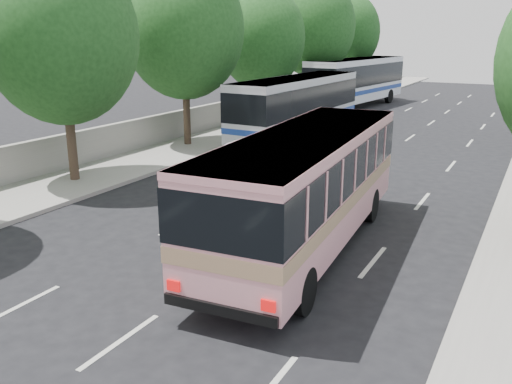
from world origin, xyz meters
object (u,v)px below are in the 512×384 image
Objects in this scene: pink_taxi at (302,168)px; tour_coach_rear at (357,78)px; tour_coach_front at (297,102)px; white_pickup at (240,161)px; pink_bus at (307,178)px.

pink_taxi is 0.34× the size of tour_coach_rear.
white_pickup is at bearing -78.52° from tour_coach_front.
tour_coach_rear is at bearing 101.43° from pink_bus.
tour_coach_front is (-6.79, 14.53, 0.05)m from pink_bus.
pink_taxi is at bearing 110.26° from pink_bus.
tour_coach_front is 0.89× the size of tour_coach_rear.
white_pickup is 24.06m from tour_coach_rear.
tour_coach_rear reaches higher than white_pickup.
white_pickup is at bearing -76.08° from tour_coach_rear.
white_pickup is at bearing 129.04° from pink_bus.
tour_coach_rear is (-3.00, 23.83, 1.53)m from white_pickup.
pink_taxi is at bearing -62.62° from tour_coach_front.
tour_coach_rear is (-8.30, 29.44, 0.27)m from pink_bus.
tour_coach_front reaches higher than pink_bus.
pink_bus is at bearing -67.51° from tour_coach_rear.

